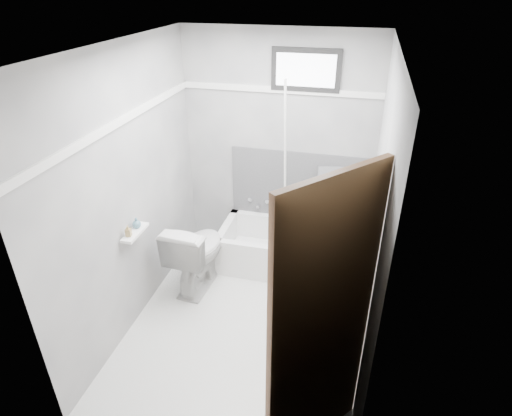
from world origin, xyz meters
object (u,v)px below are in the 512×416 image
(toilet, at_px, (197,253))
(soap_bottle_b, at_px, (136,223))
(office_chair, at_px, (334,221))
(soap_bottle_a, at_px, (128,231))
(bathtub, at_px, (290,250))
(door, at_px, (365,380))

(toilet, height_order, soap_bottle_b, soap_bottle_b)
(office_chair, bearing_deg, soap_bottle_b, -158.47)
(toilet, distance_m, soap_bottle_a, 0.92)
(bathtub, relative_size, toilet, 1.96)
(toilet, distance_m, door, 2.41)
(office_chair, bearing_deg, door, -93.90)
(toilet, xyz_separation_m, soap_bottle_a, (-0.32, -0.63, 0.59))
(office_chair, distance_m, toilet, 1.42)
(office_chair, distance_m, soap_bottle_a, 2.03)
(soap_bottle_b, bearing_deg, bathtub, 40.75)
(office_chair, height_order, soap_bottle_b, office_chair)
(soap_bottle_a, relative_size, soap_bottle_b, 1.03)
(office_chair, distance_m, door, 2.32)
(bathtub, bearing_deg, soap_bottle_a, -135.54)
(door, bearing_deg, toilet, 133.46)
(door, distance_m, soap_bottle_b, 2.27)
(bathtub, bearing_deg, soap_bottle_b, -139.25)
(door, height_order, soap_bottle_b, door)
(toilet, height_order, door, door)
(bathtub, relative_size, office_chair, 1.54)
(soap_bottle_a, distance_m, soap_bottle_b, 0.14)
(toilet, relative_size, soap_bottle_a, 7.86)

